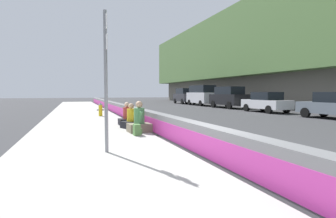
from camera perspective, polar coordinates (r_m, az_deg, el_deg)
The scene contains 14 objects.
ground_plane at distance 6.92m, azimuth 8.50°, elevation -10.49°, with size 160.00×160.00×0.00m, color #353538.
sidewalk_strip at distance 6.15m, azimuth -14.31°, elevation -11.68°, with size 80.00×4.40×0.14m, color #A8A59E.
jersey_barrier at distance 6.83m, azimuth 8.51°, elevation -7.04°, with size 76.00×0.45×0.85m.
route_sign_post at distance 6.96m, azimuth -13.23°, elevation 7.88°, with size 0.44×0.09×3.60m.
fire_hydrant at distance 17.79m, azimuth -14.33°, elevation -0.03°, with size 0.26×0.46×0.88m.
seated_person_foreground at distance 10.40m, azimuth -6.21°, elevation -2.85°, with size 0.77×0.90×1.20m.
seated_person_middle at distance 11.57m, azimuth -7.91°, elevation -2.41°, with size 0.86×0.93×1.07m.
seated_person_rear at distance 12.74m, azimuth -8.82°, elevation -1.86°, with size 0.69×0.78×1.08m.
backpack at distance 9.57m, azimuth -6.66°, elevation -4.50°, with size 0.32×0.28×0.40m.
parked_car_second at distance 19.66m, azimuth 32.41°, elevation 0.66°, with size 4.57×2.08×1.71m.
parked_car_third at distance 23.82m, azimuth 20.33°, elevation 1.41°, with size 4.52×1.98×1.71m.
parked_car_fourth at distance 28.79m, azimuth 12.92°, elevation 2.52°, with size 4.85×2.17×2.28m.
parked_car_midline at distance 34.07m, azimuth 7.26°, elevation 3.03°, with size 5.11×2.12×2.56m.
parked_car_far at distance 39.26m, azimuth 3.57°, elevation 2.87°, with size 4.86×2.18×2.28m.
Camera 1 is at (-5.91, 3.18, 1.68)m, focal length 28.31 mm.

